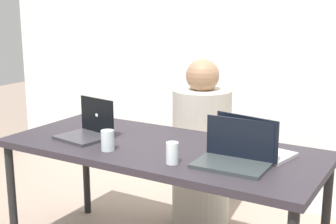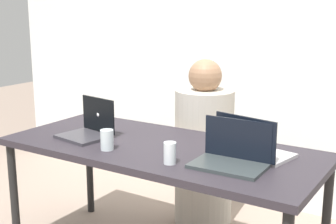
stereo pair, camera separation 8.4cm
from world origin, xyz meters
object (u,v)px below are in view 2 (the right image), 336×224
(laptop_front_right, at_px, (231,156))
(water_glass_right, at_px, (170,154))
(person_at_center, at_px, (204,152))
(laptop_front_left, at_px, (88,129))
(water_glass_left, at_px, (107,141))
(laptop_back_right, at_px, (253,148))

(laptop_front_right, distance_m, water_glass_right, 0.31)
(person_at_center, xyz_separation_m, laptop_front_left, (-0.39, -0.75, 0.28))
(laptop_front_left, height_order, water_glass_left, laptop_front_left)
(laptop_back_right, xyz_separation_m, laptop_front_left, (-0.98, -0.17, 0.00))
(person_at_center, xyz_separation_m, laptop_back_right, (0.59, -0.57, 0.28))
(laptop_back_right, relative_size, water_glass_left, 3.54)
(water_glass_right, bearing_deg, water_glass_left, 178.51)
(person_at_center, relative_size, laptop_front_left, 3.70)
(laptop_front_right, bearing_deg, laptop_front_left, 177.63)
(water_glass_left, bearing_deg, laptop_back_right, 23.40)
(laptop_back_right, distance_m, water_glass_left, 0.79)
(laptop_back_right, relative_size, laptop_front_left, 1.26)
(laptop_back_right, bearing_deg, water_glass_left, 34.22)
(laptop_front_left, height_order, laptop_front_right, laptop_front_left)
(laptop_back_right, relative_size, laptop_front_right, 1.10)
(laptop_front_left, xyz_separation_m, water_glass_right, (0.68, -0.15, -0.00))
(laptop_back_right, bearing_deg, water_glass_right, 57.20)
(laptop_front_right, bearing_deg, person_at_center, 124.69)
(laptop_back_right, xyz_separation_m, laptop_front_right, (-0.03, -0.19, -0.00))
(person_at_center, bearing_deg, laptop_back_right, 129.41)
(laptop_back_right, bearing_deg, person_at_center, -33.42)
(laptop_back_right, distance_m, water_glass_right, 0.45)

